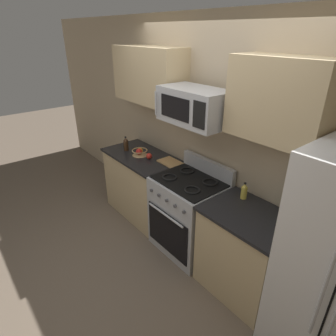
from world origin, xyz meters
name	(u,v)px	position (x,y,z in m)	size (l,w,h in m)	color
ground_plane	(145,270)	(0.00, 0.00, 0.00)	(16.00, 16.00, 0.00)	#6B5B4C
wall_back	(216,140)	(0.00, 1.03, 1.30)	(8.00, 0.10, 2.60)	tan
counter_left	(142,185)	(-0.95, 0.64, 0.46)	(1.12, 0.63, 0.91)	tan
range_oven	(188,214)	(0.00, 0.64, 0.47)	(0.76, 0.67, 1.09)	#B2B5BA
counter_right	(244,253)	(0.80, 0.64, 0.46)	(0.82, 0.63, 0.91)	tan
microwave	(195,106)	(0.00, 0.67, 1.74)	(0.73, 0.44, 0.34)	#B2B5BA
upper_cabinets_left	(149,75)	(-0.95, 0.81, 1.92)	(1.11, 0.34, 0.66)	tan
upper_cabinets_right	(280,100)	(0.81, 0.81, 1.92)	(0.81, 0.34, 0.66)	tan
utensil_crock	(293,215)	(1.10, 0.82, 0.98)	(0.18, 0.18, 0.31)	#59AD66
fruit_basket	(140,152)	(-0.95, 0.63, 0.95)	(0.21, 0.21, 0.10)	tan
apple_loose	(149,156)	(-0.78, 0.65, 0.95)	(0.08, 0.08, 0.08)	red
cutting_board	(170,162)	(-0.51, 0.79, 0.92)	(0.30, 0.21, 0.02)	tan
bottle_vinegar	(282,226)	(1.13, 0.61, 0.99)	(0.06, 0.06, 0.18)	silver
bottle_soy	(126,144)	(-1.21, 0.58, 1.00)	(0.07, 0.07, 0.20)	#382314
bottle_oil	(244,191)	(0.59, 0.82, 0.99)	(0.06, 0.06, 0.17)	gold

